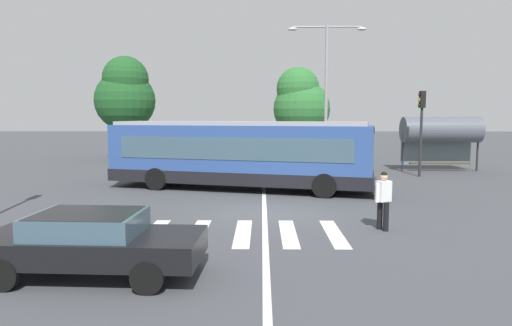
{
  "coord_description": "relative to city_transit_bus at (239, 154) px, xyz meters",
  "views": [
    {
      "loc": [
        -0.28,
        -15.03,
        3.32
      ],
      "look_at": [
        -0.52,
        3.98,
        1.3
      ],
      "focal_mm": 31.32,
      "sensor_mm": 36.0,
      "label": 1
    }
  ],
  "objects": [
    {
      "name": "crosswalk_painted_stripes",
      "position": [
        0.48,
        -7.62,
        -1.58
      ],
      "size": [
        5.62,
        3.05,
        0.01
      ],
      "color": "silver",
      "rests_on": "ground_plane"
    },
    {
      "name": "traffic_light_far_corner",
      "position": [
        9.65,
        4.33,
        1.53
      ],
      "size": [
        0.33,
        0.32,
        4.64
      ],
      "color": "#28282B",
      "rests_on": "ground_plane"
    },
    {
      "name": "foreground_sedan",
      "position": [
        -2.5,
        -11.08,
        -0.82
      ],
      "size": [
        4.57,
        2.02,
        1.35
      ],
      "color": "black",
      "rests_on": "ground_plane"
    },
    {
      "name": "parked_car_blue",
      "position": [
        -2.98,
        7.91,
        -0.82
      ],
      "size": [
        2.32,
        4.68,
        1.35
      ],
      "color": "black",
      "rests_on": "ground_plane"
    },
    {
      "name": "parked_car_white",
      "position": [
        -0.42,
        8.08,
        -0.82
      ],
      "size": [
        1.97,
        4.55,
        1.35
      ],
      "color": "black",
      "rests_on": "ground_plane"
    },
    {
      "name": "twin_arm_street_lamp",
      "position": [
        4.93,
        7.47,
        3.84
      ],
      "size": [
        4.76,
        0.32,
        8.77
      ],
      "color": "#939399",
      "rests_on": "ground_plane"
    },
    {
      "name": "lane_center_line",
      "position": [
        1.11,
        -2.96,
        -1.59
      ],
      "size": [
        0.16,
        24.0,
        0.01
      ],
      "primitive_type": "cube",
      "color": "silver",
      "rests_on": "ground_plane"
    },
    {
      "name": "ground_plane",
      "position": [
        1.29,
        -4.96,
        -1.59
      ],
      "size": [
        160.0,
        160.0,
        0.0
      ],
      "primitive_type": "plane",
      "color": "#424449"
    },
    {
      "name": "pedestrian_crossing_street",
      "position": [
        4.54,
        -7.22,
        -0.62
      ],
      "size": [
        0.52,
        0.42,
        1.72
      ],
      "color": "black",
      "rests_on": "ground_plane"
    },
    {
      "name": "parked_car_red",
      "position": [
        2.47,
        8.63,
        -0.82
      ],
      "size": [
        2.03,
        4.58,
        1.35
      ],
      "color": "black",
      "rests_on": "ground_plane"
    },
    {
      "name": "parked_car_black",
      "position": [
        5.05,
        8.5,
        -0.82
      ],
      "size": [
        2.33,
        4.68,
        1.35
      ],
      "color": "black",
      "rests_on": "ground_plane"
    },
    {
      "name": "background_tree_left",
      "position": [
        -9.3,
        13.87,
        3.33
      ],
      "size": [
        4.53,
        4.53,
        7.74
      ],
      "color": "brown",
      "rests_on": "ground_plane"
    },
    {
      "name": "bus_stop_shelter",
      "position": [
        11.77,
        6.94,
        0.83
      ],
      "size": [
        4.59,
        1.54,
        3.25
      ],
      "color": "#28282B",
      "rests_on": "ground_plane"
    },
    {
      "name": "background_tree_right",
      "position": [
        4.01,
        14.67,
        2.7
      ],
      "size": [
        4.38,
        4.38,
        7.02
      ],
      "color": "brown",
      "rests_on": "ground_plane"
    },
    {
      "name": "city_transit_bus",
      "position": [
        0.0,
        0.0,
        0.0
      ],
      "size": [
        12.21,
        5.42,
        3.06
      ],
      "color": "black",
      "rests_on": "ground_plane"
    }
  ]
}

